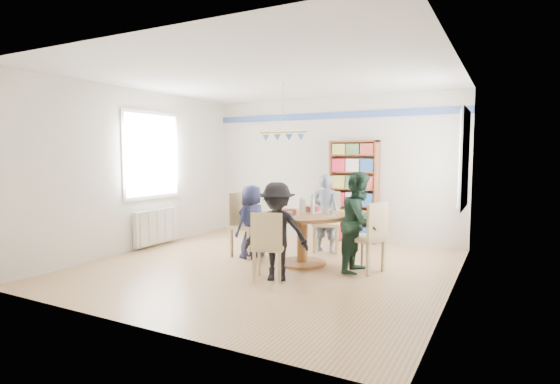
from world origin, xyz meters
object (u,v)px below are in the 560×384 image
Objects in this scene: radiator at (156,226)px; person_right at (360,222)px; chair_near at (268,243)px; person_left at (252,222)px; chair_right at (370,234)px; person_far at (326,213)px; bookshelf at (354,192)px; chair_left at (243,221)px; dining_table at (303,227)px; chair_far at (327,218)px; person_near at (277,231)px.

radiator is 0.72× the size of person_right.
chair_near is 1.30m from person_left.
chair_right is 1.37m from person_far.
chair_right is 0.52× the size of bookshelf.
radiator is 0.99× the size of chair_left.
dining_table is 1.14× the size of person_left.
dining_table is 1.00× the size of person_far.
person_near is (0.07, -1.90, 0.08)m from chair_far.
person_right reaches higher than person_near.
person_right is at bearing -69.40° from bookshelf.
person_near reaches higher than chair_near.
person_near is 2.89m from bookshelf.
person_left reaches higher than chair_right.
person_far is at bearing 19.22° from radiator.
radiator is at bearing -73.73° from person_left.
person_left is (0.18, -0.04, 0.01)m from chair_left.
person_right is at bearing 25.94° from person_near.
dining_table is 1.02m from chair_far.
person_far is (-1.02, 0.91, 0.11)m from chair_right.
bookshelf is at bearing 59.25° from chair_left.
radiator is 0.77× the size of dining_table.
dining_table is 0.88m from person_near.
chair_right is 0.75× the size of person_far.
person_right is at bearing -1.25° from chair_left.
chair_near is at bearing -144.02° from person_near.
chair_left is at bearing -88.46° from person_left.
chair_left is 1.92m from person_right.
person_near is (-0.97, -0.90, 0.10)m from chair_right.
person_right is 1.06× the size of person_far.
chair_left reaches higher than chair_near.
chair_near is (-1.04, -1.01, -0.04)m from chair_right.
person_near is at bearing -91.37° from bookshelf.
person_far is at bearing 43.08° from person_right.
chair_near is 0.19m from person_near.
dining_table is 0.99m from chair_near.
chair_left reaches higher than dining_table.
person_right reaches higher than chair_left.
dining_table is 1.03× the size of person_near.
person_right is (1.73, 0.00, 0.12)m from person_left.
chair_left is at bearing 177.77° from dining_table.
chair_far is 0.87× the size of person_left.
dining_table is 2.03m from bookshelf.
radiator is 2.99m from person_near.
chair_right is 1.32m from person_near.
radiator is 0.79× the size of person_near.
radiator is 1.96m from person_left.
bookshelf reaches higher than person_right.
chair_left is 1.37m from person_far.
person_far reaches higher than chair_right.
person_left reaches higher than radiator.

